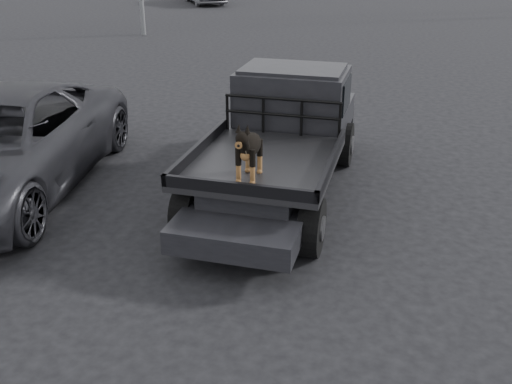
% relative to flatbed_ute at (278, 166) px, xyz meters
% --- Properties ---
extents(ground, '(120.00, 120.00, 0.00)m').
position_rel_flatbed_ute_xyz_m(ground, '(-0.61, -2.48, -0.46)').
color(ground, black).
rests_on(ground, ground).
extents(flatbed_ute, '(2.00, 5.40, 0.92)m').
position_rel_flatbed_ute_xyz_m(flatbed_ute, '(0.00, 0.00, 0.00)').
color(flatbed_ute, black).
rests_on(flatbed_ute, ground).
extents(ute_cab, '(1.72, 1.30, 0.88)m').
position_rel_flatbed_ute_xyz_m(ute_cab, '(0.00, 0.95, 0.90)').
color(ute_cab, black).
rests_on(ute_cab, flatbed_ute).
extents(headache_rack, '(1.80, 0.08, 0.55)m').
position_rel_flatbed_ute_xyz_m(headache_rack, '(0.00, 0.20, 0.74)').
color(headache_rack, black).
rests_on(headache_rack, flatbed_ute).
extents(dog, '(0.32, 0.60, 0.74)m').
position_rel_flatbed_ute_xyz_m(dog, '(-0.01, -1.59, 0.83)').
color(dog, black).
rests_on(dog, flatbed_ute).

